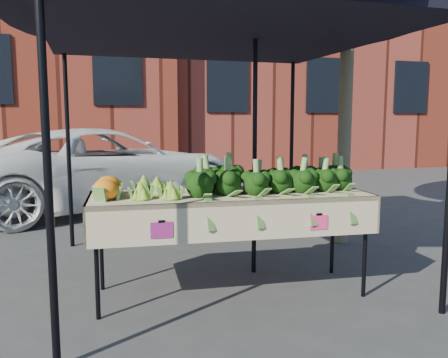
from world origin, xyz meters
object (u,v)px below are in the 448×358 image
table (230,244)px  vehicle (102,63)px  canopy (218,137)px  street_tree (347,48)px

table → vehicle: (-0.90, 4.56, 2.05)m
table → vehicle: 5.08m
table → canopy: bearing=85.3°
table → canopy: (0.05, 0.56, 0.92)m
street_tree → vehicle: bearing=130.0°
table → canopy: 1.08m
canopy → vehicle: vehicle is taller
canopy → street_tree: 2.20m
table → street_tree: 2.97m
vehicle → street_tree: size_ratio=1.05×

